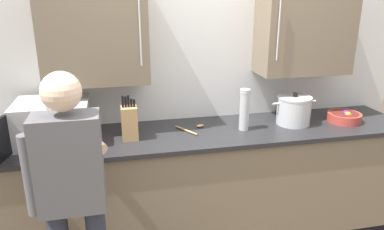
{
  "coord_description": "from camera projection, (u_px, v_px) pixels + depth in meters",
  "views": [
    {
      "loc": [
        -0.69,
        -1.72,
        1.93
      ],
      "look_at": [
        -0.15,
        0.72,
        1.08
      ],
      "focal_mm": 34.24,
      "sensor_mm": 36.0,
      "label": 1
    }
  ],
  "objects": [
    {
      "name": "back_wall_tiled",
      "position": [
        201.0,
        59.0,
        2.9
      ],
      "size": [
        3.5,
        0.44,
        2.68
      ],
      "color": "white",
      "rests_on": "ground_plane"
    },
    {
      "name": "counter_unit",
      "position": [
        209.0,
        185.0,
        2.91
      ],
      "size": [
        3.13,
        0.66,
        0.93
      ],
      "color": "#756651",
      "rests_on": "ground_plane"
    },
    {
      "name": "microwave_oven",
      "position": [
        49.0,
        122.0,
        2.52
      ],
      "size": [
        0.58,
        0.75,
        0.29
      ],
      "color": "#B7BABF",
      "rests_on": "counter_unit"
    },
    {
      "name": "fruit_bowl",
      "position": [
        344.0,
        117.0,
        2.94
      ],
      "size": [
        0.27,
        0.27,
        0.1
      ],
      "color": "#AD3D33",
      "rests_on": "counter_unit"
    },
    {
      "name": "thermos_flask",
      "position": [
        244.0,
        110.0,
        2.73
      ],
      "size": [
        0.08,
        0.08,
        0.32
      ],
      "color": "#B7BABF",
      "rests_on": "counter_unit"
    },
    {
      "name": "knife_block",
      "position": [
        129.0,
        122.0,
        2.58
      ],
      "size": [
        0.11,
        0.15,
        0.32
      ],
      "color": "tan",
      "rests_on": "counter_unit"
    },
    {
      "name": "wooden_spoon",
      "position": [
        193.0,
        128.0,
        2.79
      ],
      "size": [
        0.23,
        0.22,
        0.02
      ],
      "color": "tan",
      "rests_on": "counter_unit"
    },
    {
      "name": "stock_pot",
      "position": [
        294.0,
        110.0,
        2.87
      ],
      "size": [
        0.36,
        0.27,
        0.25
      ],
      "color": "#B7BABF",
      "rests_on": "counter_unit"
    },
    {
      "name": "person_figure",
      "position": [
        71.0,
        188.0,
        1.95
      ],
      "size": [
        0.44,
        0.53,
        1.57
      ],
      "color": "#282D3D",
      "rests_on": "ground_plane"
    }
  ]
}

